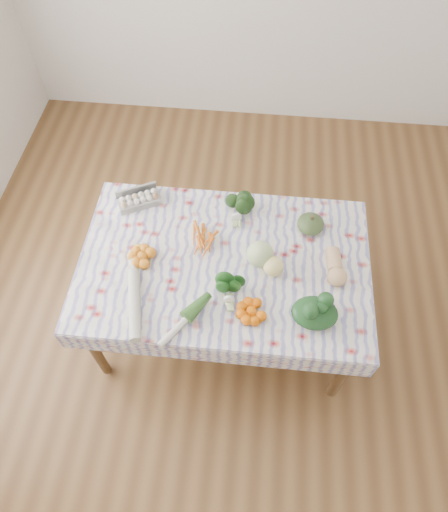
{
  "coord_description": "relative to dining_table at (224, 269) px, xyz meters",
  "views": [
    {
      "loc": [
        0.14,
        -1.41,
        2.94
      ],
      "look_at": [
        0.0,
        0.0,
        0.82
      ],
      "focal_mm": 32.0,
      "sensor_mm": 36.0,
      "label": 1
    }
  ],
  "objects": [
    {
      "name": "carrot_bunch",
      "position": [
        -0.15,
        0.12,
        0.1
      ],
      "size": [
        0.22,
        0.21,
        0.04
      ],
      "primitive_type": "cube",
      "rotation": [
        0.0,
        0.0,
        -0.17
      ],
      "color": "orange",
      "rests_on": "tablecloth"
    },
    {
      "name": "kabocha_squash",
      "position": [
        0.48,
        0.28,
        0.14
      ],
      "size": [
        0.19,
        0.19,
        0.1
      ],
      "primitive_type": "ellipsoid",
      "rotation": [
        0.0,
        0.0,
        -0.2
      ],
      "color": "#3C532A",
      "rests_on": "tablecloth"
    },
    {
      "name": "tablecloth",
      "position": [
        0.0,
        0.0,
        0.08
      ],
      "size": [
        1.66,
        1.06,
        0.01
      ],
      "primitive_type": "cube",
      "color": "white",
      "rests_on": "dining_table"
    },
    {
      "name": "broccoli",
      "position": [
        0.04,
        -0.21,
        0.14
      ],
      "size": [
        0.17,
        0.17,
        0.11
      ],
      "primitive_type": "ellipsoid",
      "rotation": [
        0.0,
        0.0,
        0.19
      ],
      "color": "#174B15",
      "rests_on": "tablecloth"
    },
    {
      "name": "butternut_squash",
      "position": [
        0.62,
        -0.01,
        0.14
      ],
      "size": [
        0.13,
        0.24,
        0.11
      ],
      "primitive_type": "ellipsoid",
      "rotation": [
        0.0,
        0.0,
        0.11
      ],
      "color": "tan",
      "rests_on": "tablecloth"
    },
    {
      "name": "cabbage",
      "position": [
        0.2,
        0.02,
        0.16
      ],
      "size": [
        0.2,
        0.2,
        0.15
      ],
      "primitive_type": "sphere",
      "rotation": [
        0.0,
        0.0,
        -0.42
      ],
      "color": "#BAD68E",
      "rests_on": "tablecloth"
    },
    {
      "name": "mandarin_cluster",
      "position": [
        0.18,
        -0.31,
        0.11
      ],
      "size": [
        0.25,
        0.25,
        0.06
      ],
      "primitive_type": "cube",
      "rotation": [
        0.0,
        0.0,
        0.38
      ],
      "color": "#E26104",
      "rests_on": "tablecloth"
    },
    {
      "name": "leek",
      "position": [
        -0.17,
        -0.4,
        0.1
      ],
      "size": [
        0.24,
        0.32,
        0.04
      ],
      "primitive_type": "cylinder",
      "rotation": [
        1.57,
        0.0,
        -0.62
      ],
      "color": "white",
      "rests_on": "tablecloth"
    },
    {
      "name": "egg_carton",
      "position": [
        -0.56,
        0.37,
        0.12
      ],
      "size": [
        0.28,
        0.21,
        0.07
      ],
      "primitive_type": "cube",
      "rotation": [
        0.0,
        0.0,
        0.46
      ],
      "color": "#9C9D98",
      "rests_on": "tablecloth"
    },
    {
      "name": "kale_bunch",
      "position": [
        0.04,
        0.35,
        0.15
      ],
      "size": [
        0.17,
        0.15,
        0.14
      ],
      "primitive_type": "ellipsoid",
      "rotation": [
        0.0,
        0.0,
        0.07
      ],
      "color": "#193612",
      "rests_on": "tablecloth"
    },
    {
      "name": "orange_cluster",
      "position": [
        -0.46,
        -0.03,
        0.12
      ],
      "size": [
        0.25,
        0.25,
        0.07
      ],
      "primitive_type": "cube",
      "rotation": [
        0.0,
        0.0,
        -0.27
      ],
      "color": "orange",
      "rests_on": "tablecloth"
    },
    {
      "name": "dining_table",
      "position": [
        0.0,
        0.0,
        0.0
      ],
      "size": [
        1.6,
        1.0,
        0.75
      ],
      "color": "brown",
      "rests_on": "ground"
    },
    {
      "name": "grapefruit",
      "position": [
        0.28,
        -0.04,
        0.14
      ],
      "size": [
        0.13,
        0.13,
        0.12
      ],
      "primitive_type": "sphere",
      "rotation": [
        0.0,
        0.0,
        -0.11
      ],
      "color": "#F4E384",
      "rests_on": "tablecloth"
    },
    {
      "name": "daikon",
      "position": [
        -0.44,
        -0.34,
        0.11
      ],
      "size": [
        0.16,
        0.44,
        0.06
      ],
      "primitive_type": "cylinder",
      "rotation": [
        1.57,
        0.0,
        0.23
      ],
      "color": "beige",
      "rests_on": "tablecloth"
    },
    {
      "name": "ground",
      "position": [
        0.0,
        0.0,
        -0.68
      ],
      "size": [
        4.5,
        4.5,
        0.0
      ],
      "primitive_type": "plane",
      "color": "brown",
      "rests_on": "ground"
    },
    {
      "name": "spinach_bag",
      "position": [
        0.5,
        -0.3,
        0.14
      ],
      "size": [
        0.28,
        0.24,
        0.11
      ],
      "primitive_type": "ellipsoid",
      "rotation": [
        0.0,
        0.0,
        0.21
      ],
      "color": "#123415",
      "rests_on": "tablecloth"
    }
  ]
}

